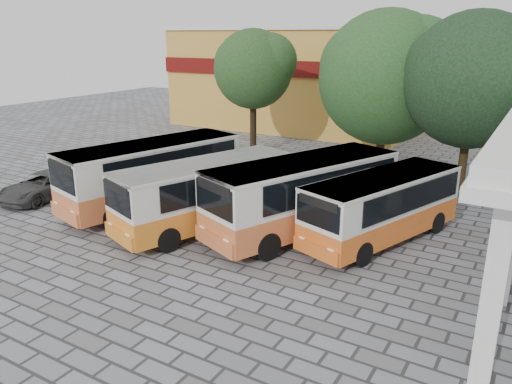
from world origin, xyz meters
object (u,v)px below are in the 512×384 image
Objects in this scene: bus_far_right at (383,204)px; bus_centre_right at (303,192)px; bus_far_left at (152,171)px; bus_centre_left at (207,191)px; parked_car at (43,186)px.

bus_centre_right is at bearing -144.70° from bus_far_right.
bus_centre_left is at bearing 2.00° from bus_far_left.
bus_far_right is at bearing 39.30° from bus_centre_left.
parked_car is at bearing -147.43° from bus_far_left.
bus_centre_left is 0.92× the size of bus_centre_right.
bus_far_right is (10.25, 1.48, -0.24)m from bus_far_left.
bus_far_left is 0.99× the size of bus_centre_right.
bus_centre_right reaches higher than bus_far_right.
bus_far_left is 1.15× the size of bus_far_right.
bus_far_left reaches higher than bus_centre_right.
bus_centre_right is at bearing 20.11° from bus_far_left.
parked_car is at bearing -149.12° from bus_far_right.
bus_far_right is at bearing 37.99° from bus_centre_right.
bus_far_right is 16.15m from parked_car.
bus_centre_left is (3.70, -0.86, -0.14)m from bus_far_left.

